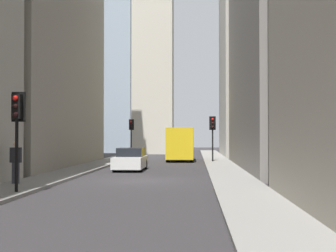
{
  "coord_description": "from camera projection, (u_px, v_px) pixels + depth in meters",
  "views": [
    {
      "loc": [
        -23.02,
        -2.66,
        2.16
      ],
      "look_at": [
        19.62,
        -0.23,
        3.07
      ],
      "focal_mm": 50.82,
      "sensor_mm": 36.0,
      "label": 1
    }
  ],
  "objects": [
    {
      "name": "ground_plane",
      "position": [
        140.0,
        181.0,
        23.09
      ],
      "size": [
        135.0,
        135.0,
        0.0
      ],
      "primitive_type": "plane",
      "color": "#302D30"
    },
    {
      "name": "sidewalk_right",
      "position": [
        49.0,
        179.0,
        23.34
      ],
      "size": [
        90.0,
        2.2,
        0.14
      ],
      "primitive_type": "cube",
      "color": "gray",
      "rests_on": "ground_plane"
    },
    {
      "name": "sidewalk_left",
      "position": [
        233.0,
        180.0,
        22.83
      ],
      "size": [
        90.0,
        2.2,
        0.14
      ],
      "primitive_type": "cube",
      "color": "gray",
      "rests_on": "ground_plane"
    },
    {
      "name": "building_left_far",
      "position": [
        268.0,
        22.0,
        51.56
      ],
      "size": [
        12.7,
        10.5,
        29.08
      ],
      "color": "#B7B2A5",
      "rests_on": "ground_plane"
    },
    {
      "name": "church_spire",
      "position": [
        154.0,
        5.0,
        59.09
      ],
      "size": [
        5.34,
        5.34,
        35.25
      ],
      "color": "beige",
      "rests_on": "ground_plane"
    },
    {
      "name": "delivery_truck",
      "position": [
        181.0,
        144.0,
        41.33
      ],
      "size": [
        6.46,
        2.25,
        2.84
      ],
      "color": "yellow",
      "rests_on": "ground_plane"
    },
    {
      "name": "sedan_white",
      "position": [
        131.0,
        160.0,
        29.93
      ],
      "size": [
        4.3,
        1.78,
        1.42
      ],
      "color": "silver",
      "rests_on": "ground_plane"
    },
    {
      "name": "traffic_light_foreground",
      "position": [
        17.0,
        118.0,
        17.3
      ],
      "size": [
        0.43,
        0.52,
        3.65
      ],
      "color": "black",
      "rests_on": "sidewalk_right"
    },
    {
      "name": "traffic_light_midblock",
      "position": [
        131.0,
        129.0,
        49.2
      ],
      "size": [
        0.43,
        0.52,
        3.77
      ],
      "color": "black",
      "rests_on": "sidewalk_right"
    },
    {
      "name": "traffic_light_far_junction",
      "position": [
        213.0,
        128.0,
        38.26
      ],
      "size": [
        0.43,
        0.52,
        3.62
      ],
      "color": "black",
      "rests_on": "sidewalk_left"
    },
    {
      "name": "pedestrian",
      "position": [
        16.0,
        160.0,
        20.26
      ],
      "size": [
        0.26,
        0.44,
        1.8
      ],
      "color": "#33333D",
      "rests_on": "sidewalk_right"
    }
  ]
}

